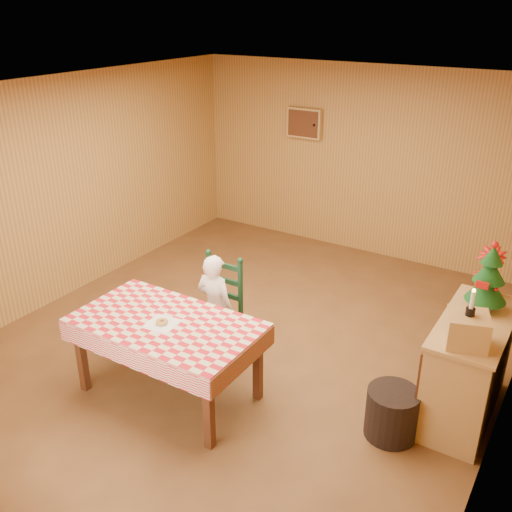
{
  "coord_description": "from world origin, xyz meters",
  "views": [
    {
      "loc": [
        2.8,
        -4.3,
        3.33
      ],
      "look_at": [
        0.0,
        0.2,
        0.95
      ],
      "focal_mm": 40.0,
      "sensor_mm": 36.0,
      "label": 1
    }
  ],
  "objects": [
    {
      "name": "flower_arrangement",
      "position": [
        2.15,
        0.64,
        1.15
      ],
      "size": [
        0.27,
        0.27,
        0.44
      ],
      "primitive_type": "imported",
      "rotation": [
        0.0,
        0.0,
        0.1
      ],
      "color": "#AF1410",
      "rests_on": "shelf_unit"
    },
    {
      "name": "napkin",
      "position": [
        -0.14,
        -1.11,
        0.77
      ],
      "size": [
        0.29,
        0.29,
        0.0
      ],
      "primitive_type": "cube",
      "rotation": [
        0.0,
        0.0,
        0.11
      ],
      "color": "white",
      "rests_on": "dining_table"
    },
    {
      "name": "storage_bin",
      "position": [
        1.77,
        -0.52,
        0.22
      ],
      "size": [
        0.57,
        0.57,
        0.43
      ],
      "primitive_type": "cylinder",
      "rotation": [
        0.0,
        0.0,
        -0.4
      ],
      "color": "black",
      "rests_on": "ground"
    },
    {
      "name": "seated_child",
      "position": [
        -0.14,
        -0.33,
        0.56
      ],
      "size": [
        0.41,
        0.27,
        1.12
      ],
      "primitive_type": "imported",
      "rotation": [
        0.0,
        0.0,
        3.14
      ],
      "color": "white",
      "rests_on": "ground"
    },
    {
      "name": "ground",
      "position": [
        0.0,
        0.0,
        0.0
      ],
      "size": [
        6.0,
        6.0,
        0.0
      ],
      "primitive_type": "plane",
      "color": "brown",
      "rests_on": "ground"
    },
    {
      "name": "ladder_chair",
      "position": [
        -0.14,
        -0.27,
        0.5
      ],
      "size": [
        0.44,
        0.4,
        1.08
      ],
      "color": "black",
      "rests_on": "ground"
    },
    {
      "name": "cabin_walls",
      "position": [
        -0.0,
        0.53,
        1.83
      ],
      "size": [
        5.1,
        6.05,
        2.65
      ],
      "color": "#AF803F",
      "rests_on": "ground"
    },
    {
      "name": "christmas_tree",
      "position": [
        2.2,
        0.34,
        1.21
      ],
      "size": [
        0.34,
        0.34,
        0.62
      ],
      "color": "#532B16",
      "rests_on": "shelf_unit"
    },
    {
      "name": "dining_table",
      "position": [
        -0.14,
        -1.06,
        0.69
      ],
      "size": [
        1.66,
        0.96,
        0.77
      ],
      "color": "#532B16",
      "rests_on": "ground"
    },
    {
      "name": "donut",
      "position": [
        -0.14,
        -1.11,
        0.79
      ],
      "size": [
        0.12,
        0.12,
        0.04
      ],
      "primitive_type": "torus",
      "rotation": [
        0.0,
        0.0,
        -0.1
      ],
      "color": "#B68841",
      "rests_on": "napkin"
    },
    {
      "name": "candle_set",
      "position": [
        2.2,
        -0.31,
        1.24
      ],
      "size": [
        0.07,
        0.07,
        0.22
      ],
      "color": "black",
      "rests_on": "crate"
    },
    {
      "name": "shelf_unit",
      "position": [
        2.19,
        0.09,
        0.47
      ],
      "size": [
        0.54,
        1.24,
        0.93
      ],
      "color": "tan",
      "rests_on": "ground"
    },
    {
      "name": "crate",
      "position": [
        2.2,
        -0.31,
        1.06
      ],
      "size": [
        0.38,
        0.38,
        0.25
      ],
      "primitive_type": "cube",
      "rotation": [
        0.0,
        0.0,
        0.32
      ],
      "color": "tan",
      "rests_on": "shelf_unit"
    }
  ]
}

